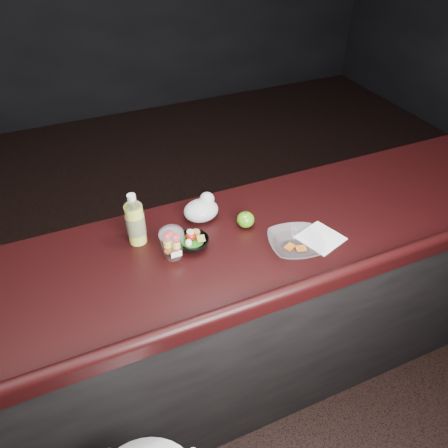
# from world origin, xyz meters

# --- Properties ---
(ground) EXTENTS (8.00, 8.00, 0.00)m
(ground) POSITION_xyz_m (0.00, 0.00, 0.00)
(ground) COLOR black
(ground) RESTS_ON ground
(room_shell) EXTENTS (8.00, 8.00, 8.00)m
(room_shell) POSITION_xyz_m (0.00, 0.00, 1.83)
(room_shell) COLOR black
(room_shell) RESTS_ON ground
(counter) EXTENTS (4.06, 0.71, 1.02)m
(counter) POSITION_xyz_m (0.00, 0.30, 0.51)
(counter) COLOR black
(counter) RESTS_ON ground
(lemonade_bottle) EXTENTS (0.08, 0.08, 0.23)m
(lemonade_bottle) POSITION_xyz_m (-0.25, 0.46, 1.12)
(lemonade_bottle) COLOR #E5ED3D
(lemonade_bottle) RESTS_ON counter
(fruit_cup) EXTENTS (0.10, 0.10, 0.14)m
(fruit_cup) POSITION_xyz_m (-0.15, 0.31, 1.09)
(fruit_cup) COLOR white
(fruit_cup) RESTS_ON counter
(green_apple) EXTENTS (0.08, 0.08, 0.08)m
(green_apple) POSITION_xyz_m (0.20, 0.37, 1.05)
(green_apple) COLOR #2B7F0E
(green_apple) RESTS_ON counter
(plastic_bag) EXTENTS (0.15, 0.13, 0.11)m
(plastic_bag) POSITION_xyz_m (0.05, 0.49, 1.07)
(plastic_bag) COLOR silver
(plastic_bag) RESTS_ON counter
(snack_bowl) EXTENTS (0.17, 0.17, 0.07)m
(snack_bowl) POSITION_xyz_m (-0.06, 0.33, 1.04)
(snack_bowl) COLOR black
(snack_bowl) RESTS_ON counter
(takeout_bowl) EXTENTS (0.27, 0.27, 0.05)m
(takeout_bowl) POSITION_xyz_m (0.32, 0.15, 1.05)
(takeout_bowl) COLOR silver
(takeout_bowl) RESTS_ON counter
(paper_napkin) EXTENTS (0.20, 0.20, 0.00)m
(paper_napkin) POSITION_xyz_m (0.45, 0.17, 1.02)
(paper_napkin) COLOR white
(paper_napkin) RESTS_ON counter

